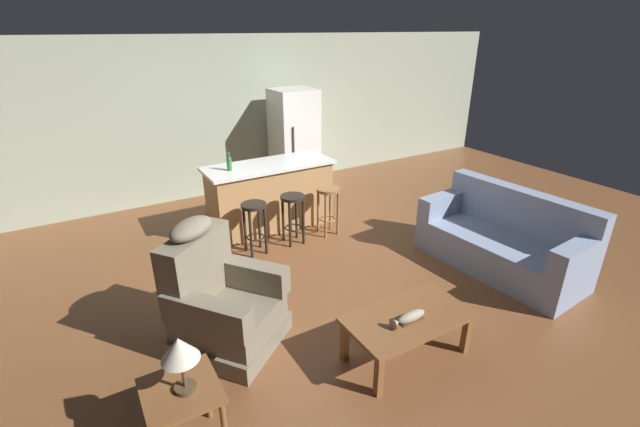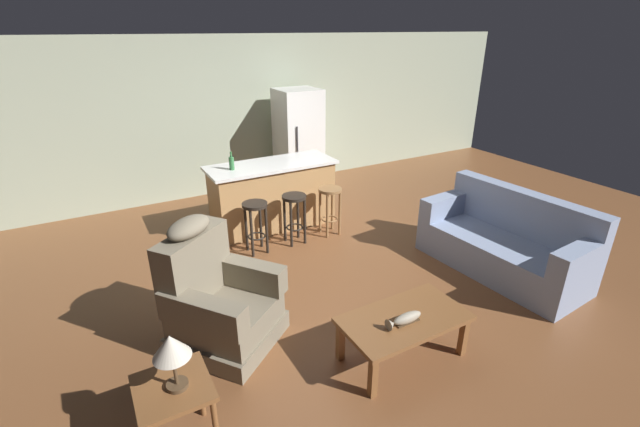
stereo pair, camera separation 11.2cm
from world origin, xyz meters
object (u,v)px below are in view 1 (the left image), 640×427
couch (503,241)px  refrigerator (294,141)px  end_table (182,400)px  bottle_tall_green (229,164)px  bar_stool_right (328,202)px  coffee_table (408,321)px  bar_stool_left (254,219)px  table_lamp (180,351)px  kitchen_island (270,196)px  fish_figurine (408,318)px  bar_stool_middle (293,210)px  recliner_near_lamp (221,302)px

couch → refrigerator: (-0.88, 3.68, 0.54)m
couch → end_table: bearing=3.7°
end_table → bottle_tall_green: (1.46, 3.03, 0.58)m
bar_stool_right → bottle_tall_green: (-1.15, 0.63, 0.57)m
coffee_table → bar_stool_left: 2.48m
table_lamp → bar_stool_right: size_ratio=0.60×
coffee_table → couch: couch is taller
end_table → kitchen_island: size_ratio=0.31×
table_lamp → kitchen_island: table_lamp is taller
coffee_table → kitchen_island: (0.12, 3.07, 0.11)m
table_lamp → bottle_tall_green: (1.43, 3.06, 0.17)m
fish_figurine → bar_stool_right: size_ratio=0.50×
kitchen_island → table_lamp: bearing=-123.2°
refrigerator → bar_stool_middle: bearing=-118.4°
bottle_tall_green → kitchen_island: bearing=0.2°
refrigerator → bar_stool_right: bearing=-103.6°
coffee_table → fish_figurine: size_ratio=3.24×
recliner_near_lamp → kitchen_island: size_ratio=0.67×
fish_figurine → kitchen_island: bearing=86.7°
end_table → kitchen_island: 3.65m
bar_stool_left → end_table: bearing=-122.2°
recliner_near_lamp → table_lamp: (-0.55, -0.99, 0.45)m
recliner_near_lamp → bar_stool_right: recliner_near_lamp is taller
end_table → bar_stool_middle: bearing=49.4°
fish_figurine → bar_stool_middle: bearing=85.1°
end_table → kitchen_island: (2.03, 3.03, 0.02)m
table_lamp → couch: bearing=8.4°
coffee_table → couch: size_ratio=0.56×
kitchen_island → bar_stool_right: bearing=-47.2°
recliner_near_lamp → bottle_tall_green: (0.88, 2.06, 0.62)m
end_table → refrigerator: 5.24m
bottle_tall_green → bar_stool_left: bearing=-85.0°
end_table → table_lamp: (0.03, -0.02, 0.41)m
kitchen_island → bottle_tall_green: bearing=-179.8°
bar_stool_middle → kitchen_island: bearing=93.2°
refrigerator → bar_stool_left: bearing=-130.0°
kitchen_island → bar_stool_middle: (0.04, -0.63, -0.01)m
recliner_near_lamp → refrigerator: (2.47, 3.26, 0.46)m
coffee_table → end_table: end_table is taller
table_lamp → refrigerator: bearing=54.6°
fish_figurine → end_table: end_table is taller
table_lamp → bottle_tall_green: bottle_tall_green is taller
bar_stool_middle → fish_figurine: bearing=-94.9°
fish_figurine → end_table: bearing=176.8°
bar_stool_left → bar_stool_middle: 0.55m
coffee_table → couch: bearing=16.3°
bottle_tall_green → couch: bearing=-45.1°
fish_figurine → table_lamp: table_lamp is taller
bar_stool_middle → refrigerator: (0.99, 1.83, 0.41)m
recliner_near_lamp → kitchen_island: bearing=107.7°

